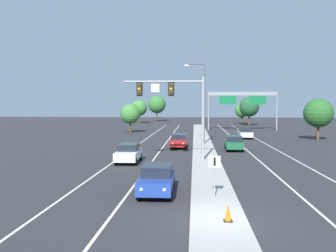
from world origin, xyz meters
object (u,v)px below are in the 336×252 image
at_px(street_lamp_median, 202,98).
at_px(car_oncoming_white, 129,153).
at_px(car_receding_silver, 245,133).
at_px(tree_far_left_c, 157,105).
at_px(overhead_signal_mast, 177,100).
at_px(tree_far_right_a, 249,107).
at_px(tree_far_right_b, 242,110).
at_px(highway_sign_gantry, 243,99).
at_px(tree_far_left_a, 139,108).
at_px(median_sign_post, 215,169).
at_px(tree_far_right_c, 318,113).
at_px(traffic_cone_median_nose, 228,213).
at_px(car_oncoming_red, 179,141).
at_px(car_receding_green, 234,143).
at_px(car_oncoming_blue, 157,179).
at_px(tree_far_left_b, 130,114).

distance_m(street_lamp_median, car_oncoming_white, 16.63).
xyz_separation_m(street_lamp_median, car_receding_silver, (6.46, 8.63, -4.97)).
bearing_deg(tree_far_left_c, overhead_signal_mast, -82.75).
relative_size(tree_far_right_a, tree_far_right_b, 1.27).
relative_size(highway_sign_gantry, tree_far_left_a, 2.11).
distance_m(highway_sign_gantry, tree_far_left_c, 43.72).
xyz_separation_m(median_sign_post, street_lamp_median, (-0.07, 26.22, 4.21)).
height_order(tree_far_left_c, tree_far_right_c, tree_far_left_c).
height_order(tree_far_right_a, tree_far_right_c, tree_far_right_a).
relative_size(overhead_signal_mast, traffic_cone_median_nose, 9.73).
distance_m(car_oncoming_red, tree_far_left_a, 57.54).
distance_m(car_receding_green, car_receding_silver, 14.39).
distance_m(car_oncoming_blue, tree_far_left_a, 78.43).
height_order(car_oncoming_red, tree_far_left_c, tree_far_left_c).
height_order(median_sign_post, tree_far_left_b, tree_far_left_b).
height_order(car_oncoming_red, tree_far_right_a, tree_far_right_a).
distance_m(overhead_signal_mast, tree_far_left_a, 67.37).
bearing_deg(tree_far_right_c, car_receding_silver, 166.77).
relative_size(car_receding_silver, tree_far_left_b, 0.87).
height_order(overhead_signal_mast, car_receding_silver, overhead_signal_mast).
relative_size(car_receding_green, tree_far_left_b, 0.87).
relative_size(tree_far_left_a, tree_far_right_c, 1.08).
distance_m(car_receding_silver, traffic_cone_median_nose, 39.28).
relative_size(car_oncoming_red, traffic_cone_median_nose, 6.04).
bearing_deg(tree_far_right_c, car_oncoming_blue, -121.41).
relative_size(car_receding_green, tree_far_right_a, 0.66).
bearing_deg(highway_sign_gantry, tree_far_left_c, 118.12).
height_order(car_oncoming_blue, car_receding_silver, same).
bearing_deg(overhead_signal_mast, street_lamp_median, 79.87).
relative_size(car_oncoming_white, car_oncoming_red, 1.01).
distance_m(car_receding_silver, tree_far_right_a, 34.43).
height_order(car_receding_silver, tree_far_left_a, tree_far_left_a).
bearing_deg(tree_far_left_b, highway_sign_gantry, 18.79).
distance_m(tree_far_right_c, tree_far_right_b, 44.21).
distance_m(car_oncoming_red, highway_sign_gantry, 31.58).
relative_size(car_oncoming_blue, tree_far_left_b, 0.87).
relative_size(street_lamp_median, car_oncoming_blue, 2.23).
height_order(median_sign_post, car_receding_green, median_sign_post).
bearing_deg(street_lamp_median, traffic_cone_median_nose, -89.21).
height_order(median_sign_post, car_receding_silver, median_sign_post).
height_order(traffic_cone_median_nose, tree_far_left_a, tree_far_left_a).
distance_m(car_receding_green, tree_far_right_b, 56.36).
bearing_deg(car_oncoming_blue, car_oncoming_red, 89.22).
distance_m(car_oncoming_white, tree_far_left_b, 33.43).
bearing_deg(car_oncoming_blue, median_sign_post, -20.21).
bearing_deg(street_lamp_median, highway_sign_gantry, 72.02).
bearing_deg(median_sign_post, traffic_cone_median_nose, -85.00).
height_order(overhead_signal_mast, traffic_cone_median_nose, overhead_signal_mast).
bearing_deg(street_lamp_median, car_receding_silver, 53.17).
bearing_deg(tree_far_right_c, car_oncoming_red, -151.98).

